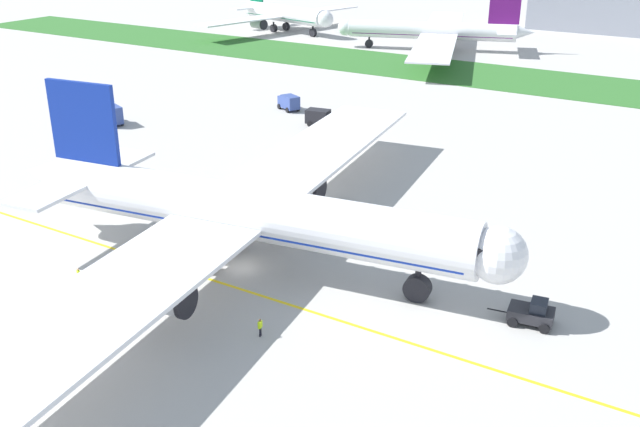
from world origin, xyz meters
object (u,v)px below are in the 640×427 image
(service_truck_fuel_bowser, at_px, (321,117))
(parked_airliner_far_centre, at_px, (435,31))
(ground_crew_wingwalker_port, at_px, (291,231))
(ground_crew_wingwalker_starboard, at_px, (79,275))
(airliner_foreground, at_px, (241,212))
(parked_airliner_far_left, at_px, (284,14))
(service_truck_baggage_loader, at_px, (111,114))
(pushback_tug, at_px, (532,313))
(service_truck_catering_van, at_px, (289,102))
(ground_crew_marshaller_front, at_px, (260,326))

(service_truck_fuel_bowser, distance_m, parked_airliner_far_centre, 72.59)
(ground_crew_wingwalker_port, distance_m, ground_crew_wingwalker_starboard, 21.89)
(airliner_foreground, relative_size, parked_airliner_far_centre, 1.14)
(ground_crew_wingwalker_port, relative_size, parked_airliner_far_left, 0.03)
(ground_crew_wingwalker_starboard, distance_m, service_truck_fuel_bowser, 58.07)
(ground_crew_wingwalker_starboard, height_order, parked_airliner_far_left, parked_airliner_far_left)
(ground_crew_wingwalker_starboard, bearing_deg, service_truck_baggage_loader, 133.32)
(pushback_tug, bearing_deg, ground_crew_wingwalker_starboard, -158.14)
(airliner_foreground, height_order, ground_crew_wingwalker_port, airliner_foreground)
(pushback_tug, distance_m, ground_crew_wingwalker_starboard, 41.13)
(ground_crew_wingwalker_starboard, xyz_separation_m, service_truck_catering_van, (-18.50, 62.91, 0.41))
(ground_crew_marshaller_front, bearing_deg, parked_airliner_far_left, 123.42)
(service_truck_fuel_bowser, bearing_deg, service_truck_baggage_loader, -150.04)
(ground_crew_wingwalker_starboard, bearing_deg, parked_airliner_far_centre, 98.74)
(pushback_tug, bearing_deg, airliner_foreground, -171.67)
(ground_crew_marshaller_front, distance_m, service_truck_baggage_loader, 69.61)
(ground_crew_wingwalker_port, xyz_separation_m, service_truck_fuel_bowser, (-19.89, 38.69, 0.43))
(service_truck_fuel_bowser, bearing_deg, ground_crew_marshaller_front, -63.12)
(service_truck_fuel_bowser, relative_size, parked_airliner_far_left, 0.09)
(ground_crew_marshaller_front, relative_size, service_truck_baggage_loader, 0.28)
(pushback_tug, xyz_separation_m, service_truck_catering_van, (-56.67, 47.60, 0.40))
(airliner_foreground, height_order, ground_crew_wingwalker_starboard, airliner_foreground)
(ground_crew_marshaller_front, height_order, parked_airliner_far_left, parked_airliner_far_left)
(airliner_foreground, xyz_separation_m, ground_crew_wingwalker_port, (0.63, 7.46, -4.67))
(pushback_tug, xyz_separation_m, parked_airliner_far_centre, (-58.01, 113.77, 3.55))
(service_truck_catering_van, bearing_deg, parked_airliner_far_centre, 91.15)
(service_truck_baggage_loader, xyz_separation_m, service_truck_catering_van, (19.62, 22.50, -0.24))
(ground_crew_wingwalker_starboard, height_order, service_truck_fuel_bowser, service_truck_fuel_bowser)
(ground_crew_wingwalker_port, relative_size, ground_crew_marshaller_front, 1.01)
(ground_crew_marshaller_front, distance_m, parked_airliner_far_left, 157.47)
(parked_airliner_far_left, bearing_deg, pushback_tug, -48.22)
(ground_crew_wingwalker_starboard, bearing_deg, pushback_tug, 21.86)
(pushback_tug, bearing_deg, parked_airliner_far_centre, 117.02)
(ground_crew_wingwalker_starboard, height_order, service_truck_catering_van, service_truck_catering_van)
(service_truck_catering_van, relative_size, parked_airliner_far_centre, 0.06)
(service_truck_baggage_loader, distance_m, parked_airliner_far_left, 97.07)
(airliner_foreground, relative_size, parked_airliner_far_left, 1.52)
(ground_crew_wingwalker_port, relative_size, service_truck_catering_van, 0.34)
(ground_crew_wingwalker_starboard, bearing_deg, parked_airliner_far_left, 116.73)
(parked_airliner_far_left, bearing_deg, airliner_foreground, -57.47)
(service_truck_baggage_loader, distance_m, parked_airliner_far_centre, 90.58)
(ground_crew_wingwalker_port, xyz_separation_m, service_truck_baggage_loader, (-49.41, 21.67, 0.67))
(parked_airliner_far_left, bearing_deg, ground_crew_wingwalker_starboard, -63.27)
(ground_crew_wingwalker_starboard, bearing_deg, service_truck_catering_van, 106.39)
(ground_crew_wingwalker_port, height_order, service_truck_fuel_bowser, service_truck_fuel_bowser)
(ground_crew_marshaller_front, xyz_separation_m, ground_crew_wingwalker_starboard, (-19.69, -1.64, 0.04))
(service_truck_baggage_loader, xyz_separation_m, parked_airliner_far_left, (-28.89, 92.62, 3.28))
(airliner_foreground, distance_m, service_truck_baggage_loader, 56.96)
(pushback_tug, xyz_separation_m, service_truck_fuel_bowser, (-46.77, 42.12, 0.40))
(airliner_foreground, height_order, service_truck_baggage_loader, airliner_foreground)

